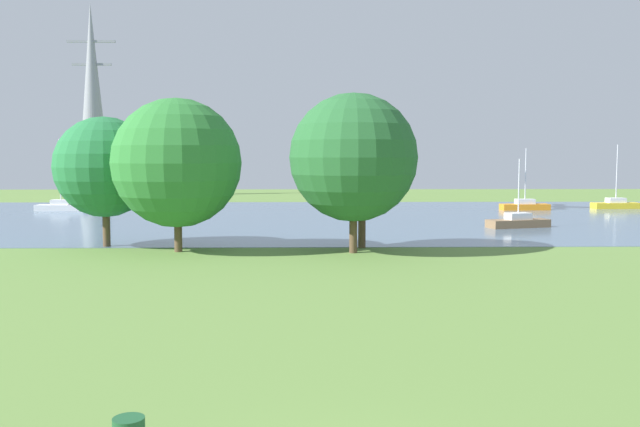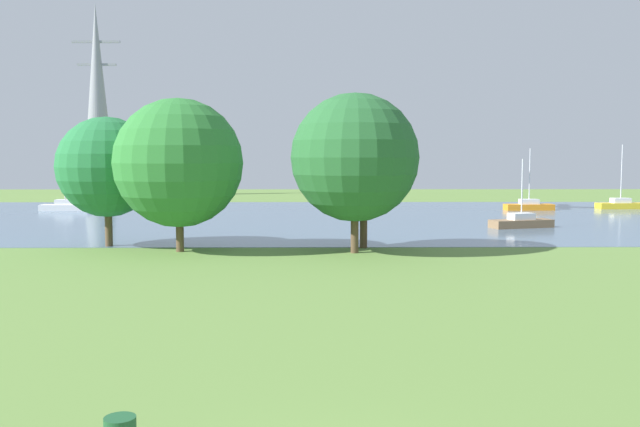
# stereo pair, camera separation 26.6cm
# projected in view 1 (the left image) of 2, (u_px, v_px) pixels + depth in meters

# --- Properties ---
(ground_plane) EXTENTS (160.00, 160.00, 0.00)m
(ground_plane) POSITION_uv_depth(u_px,v_px,m) (322.00, 270.00, 31.96)
(ground_plane) COLOR olive
(water_surface) EXTENTS (140.00, 40.00, 0.02)m
(water_surface) POSITION_uv_depth(u_px,v_px,m) (315.00, 217.00, 59.85)
(water_surface) COLOR slate
(water_surface) RESTS_ON ground
(sailboat_yellow) EXTENTS (4.89, 1.81, 6.57)m
(sailboat_yellow) POSITION_uv_depth(u_px,v_px,m) (616.00, 204.00, 69.85)
(sailboat_yellow) COLOR yellow
(sailboat_yellow) RESTS_ON water_surface
(sailboat_brown) EXTENTS (5.03, 2.78, 5.16)m
(sailboat_brown) POSITION_uv_depth(u_px,v_px,m) (518.00, 222.00, 51.16)
(sailboat_brown) COLOR brown
(sailboat_brown) RESTS_ON water_surface
(sailboat_orange) EXTENTS (4.89, 1.80, 6.18)m
(sailboat_orange) POSITION_uv_depth(u_px,v_px,m) (525.00, 206.00, 67.93)
(sailboat_orange) COLOR orange
(sailboat_orange) RESTS_ON water_surface
(sailboat_white) EXTENTS (4.81, 1.53, 7.06)m
(sailboat_white) POSITION_uv_depth(u_px,v_px,m) (61.00, 206.00, 66.91)
(sailboat_white) COLOR white
(sailboat_white) RESTS_ON water_surface
(tree_mid_shore) EXTENTS (5.94, 5.94, 7.71)m
(tree_mid_shore) POSITION_uv_depth(u_px,v_px,m) (105.00, 167.00, 40.00)
(tree_mid_shore) COLOR brown
(tree_mid_shore) RESTS_ON ground
(tree_east_far) EXTENTS (7.22, 7.22, 8.61)m
(tree_east_far) POSITION_uv_depth(u_px,v_px,m) (177.00, 163.00, 37.79)
(tree_east_far) COLOR brown
(tree_east_far) RESTS_ON ground
(tree_west_far) EXTENTS (7.10, 7.10, 8.85)m
(tree_west_far) POSITION_uv_depth(u_px,v_px,m) (354.00, 158.00, 37.34)
(tree_west_far) COLOR brown
(tree_west_far) RESTS_ON ground
(tree_west_near) EXTENTS (4.55, 4.55, 7.01)m
(tree_west_near) POSITION_uv_depth(u_px,v_px,m) (362.00, 168.00, 39.48)
(tree_west_near) COLOR brown
(tree_west_near) RESTS_ON ground
(electricity_pylon) EXTENTS (6.40, 4.40, 25.76)m
(electricity_pylon) POSITION_uv_depth(u_px,v_px,m) (93.00, 100.00, 90.46)
(electricity_pylon) COLOR gray
(electricity_pylon) RESTS_ON ground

